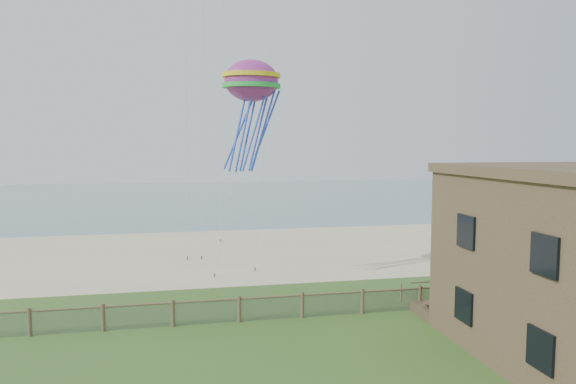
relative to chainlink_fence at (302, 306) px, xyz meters
The scene contains 7 objects.
ground 6.03m from the chainlink_fence, 90.00° to the right, with size 160.00×160.00×0.00m, color #375B1F.
sand_beach 16.01m from the chainlink_fence, 90.00° to the left, with size 72.00×20.00×0.02m, color #C6B98F.
ocean 60.00m from the chainlink_fence, 90.00° to the left, with size 160.00×68.00×0.02m, color slate.
chainlink_fence is the anchor object (origin of this frame).
motel_deck 13.04m from the chainlink_fence, ahead, with size 15.00×2.00×0.50m, color #4F3D2D.
picnic_table 6.67m from the chainlink_fence, ahead, with size 1.78×1.35×0.75m, color #4F3D2D, non-canonical shape.
octopus_kite 11.07m from the chainlink_fence, 106.73° to the left, with size 3.27×2.31×6.73m, color #FF3828, non-canonical shape.
Camera 1 is at (-5.35, -17.15, 8.14)m, focal length 32.00 mm.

